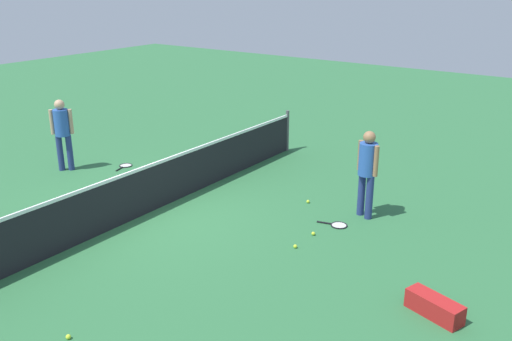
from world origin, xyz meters
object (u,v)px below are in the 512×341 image
Objects in this scene: tennis_racket_near_player at (338,225)px; equipment_bag at (437,308)px; player_far_side at (62,129)px; tennis_ball_by_net at (295,246)px; tennis_racket_far_player at (125,166)px; tennis_ball_baseline at (308,201)px; tennis_ball_near_player at (68,337)px; tennis_ball_midcourt at (313,234)px; player_near_side at (367,167)px.

equipment_bag reaches higher than tennis_racket_near_player.
tennis_ball_by_net is (-0.27, -6.55, -0.98)m from player_far_side.
tennis_racket_far_player is 9.20× the size of tennis_ball_baseline.
tennis_ball_by_net is 0.08× the size of equipment_bag.
tennis_ball_near_player is 1.00× the size of tennis_ball_midcourt.
tennis_racket_far_player is 4.83m from tennis_ball_baseline.
player_far_side is 6.63m from tennis_ball_midcourt.
player_near_side is 2.01× the size of equipment_bag.
tennis_racket_near_player is 3.06m from equipment_bag.
tennis_ball_midcourt is (0.34, -6.55, -0.98)m from player_far_side.
equipment_bag is at bearing -125.32° from tennis_ball_baseline.
player_near_side reaches higher than equipment_bag.
tennis_racket_near_player is 9.19× the size of tennis_ball_midcourt.
tennis_racket_far_player is 6.84m from tennis_ball_near_player.
tennis_ball_by_net is 1.00× the size of tennis_ball_midcourt.
tennis_ball_baseline is (-0.06, 1.21, -0.98)m from player_near_side.
equipment_bag reaches higher than tennis_ball_baseline.
equipment_bag reaches higher than tennis_ball_by_net.
tennis_ball_near_player is at bearing 164.73° from tennis_ball_by_net.
tennis_ball_near_player is at bearing -126.62° from player_far_side.
tennis_ball_near_player reaches higher than tennis_racket_near_player.
equipment_bag is at bearing -114.89° from tennis_ball_midcourt.
player_far_side is 2.80× the size of tennis_racket_near_player.
player_near_side is at bearing -16.50° from tennis_ball_midcourt.
tennis_ball_midcourt reaches higher than tennis_racket_far_player.
player_far_side is at bearing 93.00° from tennis_ball_midcourt.
tennis_ball_baseline is (0.59, -4.79, 0.02)m from tennis_racket_far_player.
tennis_ball_baseline is at bearing 34.09° from tennis_ball_midcourt.
tennis_ball_midcourt is at bearing -13.27° from tennis_ball_near_player.
tennis_ball_near_player is (-5.72, 1.43, -0.98)m from player_near_side.
tennis_ball_near_player is at bearing 166.73° from tennis_ball_midcourt.
tennis_racket_far_player is at bearing 97.03° from tennis_ball_baseline.
tennis_ball_by_net is at bearing -92.33° from player_far_side.
tennis_ball_midcourt is (-1.29, 0.38, -0.98)m from player_near_side.
tennis_ball_baseline is (5.67, -0.21, 0.00)m from tennis_ball_near_player.
player_far_side is 25.76× the size of tennis_ball_near_player.
player_near_side is 2.80× the size of tennis_racket_far_player.
player_far_side is 6.86m from tennis_racket_near_player.
tennis_ball_near_player is 3.97m from tennis_ball_by_net.
tennis_ball_near_player is (-4.09, -5.51, -0.98)m from player_far_side.
tennis_ball_midcourt is (4.44, -1.05, 0.00)m from tennis_ball_near_player.
tennis_ball_by_net is (-1.22, 0.17, 0.02)m from tennis_racket_near_player.
tennis_ball_baseline is 0.08× the size of equipment_bag.
equipment_bag is at bearing -48.69° from tennis_ball_near_player.
player_near_side reaches higher than tennis_racket_far_player.
equipment_bag is (3.22, -3.67, 0.11)m from tennis_ball_near_player.
tennis_ball_midcourt is (0.61, -0.00, 0.00)m from tennis_ball_by_net.
tennis_ball_baseline is 4.23m from equipment_bag.
tennis_ball_near_player and tennis_ball_midcourt have the same top height.
tennis_racket_near_player is 5.19m from tennis_ball_near_player.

